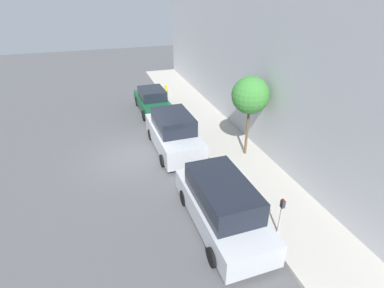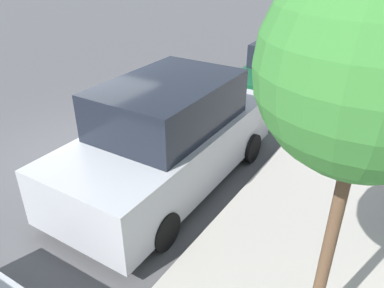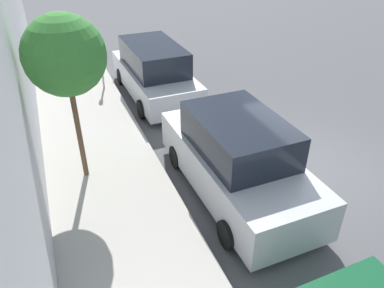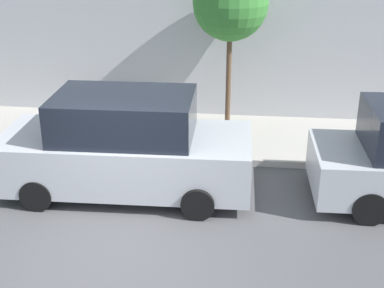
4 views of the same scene
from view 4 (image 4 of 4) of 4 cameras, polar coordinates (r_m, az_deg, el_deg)
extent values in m
plane|color=#515154|center=(8.91, -8.32, -11.42)|extent=(60.00, 60.00, 0.00)
cube|color=#B2ADA3|center=(13.13, -3.20, 0.99)|extent=(2.83, 32.00, 0.15)
cylinder|color=black|center=(9.93, 18.40, -6.46)|extent=(0.22, 0.63, 0.63)
cylinder|color=black|center=(11.50, 16.73, -2.06)|extent=(0.22, 0.63, 0.63)
cube|color=#B7BABF|center=(10.44, -7.02, -1.48)|extent=(2.05, 4.84, 0.96)
cube|color=black|center=(10.11, -7.26, 3.06)|extent=(1.77, 2.63, 0.80)
cylinder|color=black|center=(10.27, -16.22, -5.23)|extent=(0.22, 0.60, 0.60)
cylinder|color=black|center=(11.82, -12.98, -1.01)|extent=(0.22, 0.60, 0.60)
cylinder|color=black|center=(9.58, 0.62, -6.37)|extent=(0.22, 0.60, 0.60)
cylinder|color=black|center=(11.23, 1.56, -1.71)|extent=(0.22, 0.60, 0.60)
cylinder|color=brown|center=(12.96, 3.91, 7.05)|extent=(0.12, 0.12, 2.58)
sphere|color=#387F33|center=(12.59, 4.13, 14.79)|extent=(1.74, 1.74, 1.74)
camera|label=1|loc=(12.88, 74.75, 19.22)|focal=28.00mm
camera|label=2|loc=(13.09, 18.07, 17.69)|focal=35.00mm
camera|label=3|loc=(15.38, -29.83, 23.03)|focal=35.00mm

